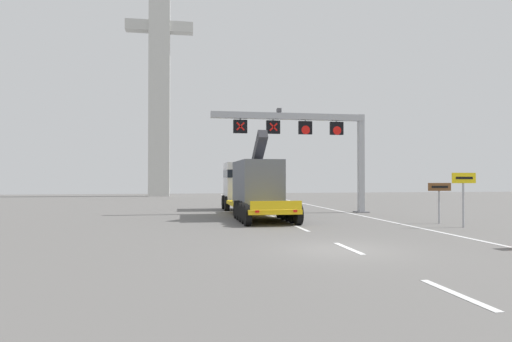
{
  "coord_description": "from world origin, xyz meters",
  "views": [
    {
      "loc": [
        -5.4,
        -14.59,
        2.48
      ],
      "look_at": [
        -0.52,
        14.37,
        2.94
      ],
      "focal_mm": 31.02,
      "sensor_mm": 36.0,
      "label": 1
    }
  ],
  "objects_px": {
    "heavy_haul_truck_yellow": "(250,185)",
    "exit_sign_yellow": "(464,187)",
    "overhead_lane_gantry": "(310,133)",
    "bridge_pylon_distant": "(159,57)",
    "tourist_info_sign_brown": "(439,193)"
  },
  "relations": [
    {
      "from": "overhead_lane_gantry",
      "to": "tourist_info_sign_brown",
      "type": "height_order",
      "value": "overhead_lane_gantry"
    },
    {
      "from": "heavy_haul_truck_yellow",
      "to": "overhead_lane_gantry",
      "type": "bearing_deg",
      "value": 1.21
    },
    {
      "from": "tourist_info_sign_brown",
      "to": "bridge_pylon_distant",
      "type": "distance_m",
      "value": 46.07
    },
    {
      "from": "overhead_lane_gantry",
      "to": "exit_sign_yellow",
      "type": "bearing_deg",
      "value": -63.54
    },
    {
      "from": "overhead_lane_gantry",
      "to": "bridge_pylon_distant",
      "type": "bearing_deg",
      "value": 110.96
    },
    {
      "from": "bridge_pylon_distant",
      "to": "overhead_lane_gantry",
      "type": "bearing_deg",
      "value": -69.04
    },
    {
      "from": "heavy_haul_truck_yellow",
      "to": "exit_sign_yellow",
      "type": "xyz_separation_m",
      "value": [
        9.24,
        -9.91,
        0.05
      ]
    },
    {
      "from": "exit_sign_yellow",
      "to": "heavy_haul_truck_yellow",
      "type": "bearing_deg",
      "value": 132.99
    },
    {
      "from": "heavy_haul_truck_yellow",
      "to": "tourist_info_sign_brown",
      "type": "distance_m",
      "value": 12.12
    },
    {
      "from": "overhead_lane_gantry",
      "to": "bridge_pylon_distant",
      "type": "relative_size",
      "value": 0.3
    },
    {
      "from": "exit_sign_yellow",
      "to": "bridge_pylon_distant",
      "type": "distance_m",
      "value": 47.64
    },
    {
      "from": "overhead_lane_gantry",
      "to": "tourist_info_sign_brown",
      "type": "distance_m",
      "value": 10.23
    },
    {
      "from": "overhead_lane_gantry",
      "to": "exit_sign_yellow",
      "type": "distance_m",
      "value": 11.74
    },
    {
      "from": "tourist_info_sign_brown",
      "to": "bridge_pylon_distant",
      "type": "xyz_separation_m",
      "value": [
        -16.82,
        39.23,
        17.33
      ]
    },
    {
      "from": "exit_sign_yellow",
      "to": "tourist_info_sign_brown",
      "type": "height_order",
      "value": "exit_sign_yellow"
    }
  ]
}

